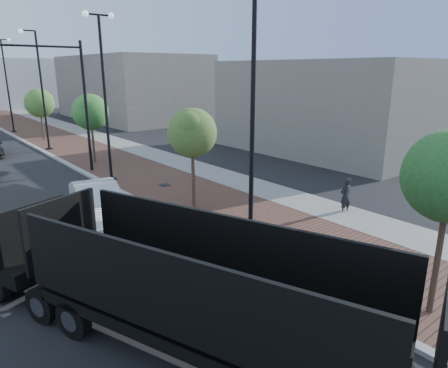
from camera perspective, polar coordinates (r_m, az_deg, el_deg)
sidewalk at (r=42.10m, az=-22.05°, el=6.24°), size 7.00×140.00×0.12m
concrete_strip at (r=42.95m, az=-18.62°, el=6.75°), size 2.40×140.00×0.13m
curb at (r=41.23m, az=-26.68°, el=5.53°), size 0.30×140.00×0.14m
dump_truck at (r=11.42m, az=-18.84°, el=-11.22°), size 6.75×13.25×3.11m
white_sedan at (r=18.01m, az=-17.43°, el=-2.65°), size 2.76×5.33×1.67m
pedestrian at (r=19.02m, az=16.86°, el=-1.63°), size 0.64×0.45×1.66m
streetlight_1 at (r=13.54m, az=3.69°, el=7.35°), size 1.44×0.56×9.21m
streetlight_2 at (r=23.74m, az=-16.53°, el=11.63°), size 1.72×0.56×9.28m
streetlight_3 at (r=35.08m, az=-24.50°, el=11.31°), size 1.44×0.56×9.21m
streetlight_4 at (r=46.77m, az=-28.41°, el=12.26°), size 1.72×0.56×9.28m
traffic_mast at (r=26.21m, az=-21.03°, el=11.95°), size 5.09×0.20×8.00m
tree_1 at (r=18.26m, az=-4.45°, el=7.25°), size 2.30×2.23×4.74m
tree_2 at (r=28.88m, az=-18.37°, el=9.66°), size 2.45×2.42×4.79m
tree_3 at (r=40.29m, az=-24.66°, el=10.39°), size 2.58×2.56×4.71m
commercial_block_ne at (r=55.62m, az=-13.14°, el=13.18°), size 12.00×22.00×8.00m
commercial_block_e at (r=33.30m, az=14.42°, el=10.59°), size 10.00×16.00×7.00m
utility_cover_1 at (r=14.88m, az=14.23°, el=-9.33°), size 0.50×0.50×0.02m
utility_cover_2 at (r=22.68m, az=-8.43°, el=-0.13°), size 0.50×0.50×0.02m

